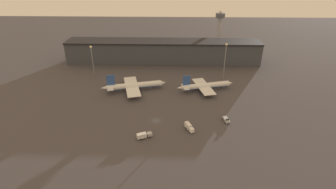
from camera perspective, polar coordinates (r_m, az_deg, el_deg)
The scene contains 10 objects.
ground at distance 149.30m, azimuth -2.62°, elevation -5.71°, with size 600.00×600.00×0.00m, color #423F44.
terminal_building at distance 231.73m, azimuth -1.05°, elevation 9.35°, with size 166.22×21.16×19.29m.
airplane_0 at distance 182.65m, azimuth -7.45°, elevation 1.90°, with size 44.81×33.69×12.96m.
airplane_1 at distance 183.26m, azimuth 8.09°, elevation 1.88°, with size 40.67×28.42×12.30m.
service_vehicle_0 at distance 135.40m, azimuth -5.31°, elevation -8.83°, with size 8.08×5.35×3.01m.
service_vehicle_1 at distance 141.06m, azimuth 4.60°, elevation -7.03°, with size 5.18×7.69×3.46m.
service_vehicle_2 at distance 151.20m, azimuth 12.58°, elevation -5.39°, with size 3.48×6.24×2.68m.
lamp_post_0 at distance 206.61m, azimuth -16.20°, elevation 7.76°, with size 1.80×1.80×24.80m.
lamp_post_1 at distance 200.05m, azimuth 12.35°, elevation 8.04°, with size 1.80×1.80×27.50m.
control_tower at distance 273.27m, azimuth 11.12°, elevation 14.33°, with size 9.00×9.00×37.50m.
Camera 1 is at (10.19, -124.70, 81.48)m, focal length 28.00 mm.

